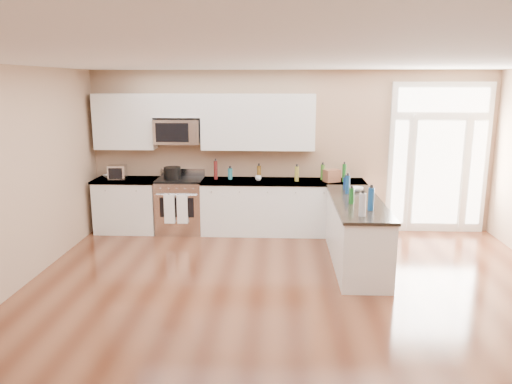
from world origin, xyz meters
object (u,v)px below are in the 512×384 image
peninsula_cabinet (356,235)px  stockpot (172,173)px  toaster_oven (118,172)px  kitchen_range (181,205)px

peninsula_cabinet → stockpot: 3.35m
peninsula_cabinet → toaster_oven: toaster_oven is taller
kitchen_range → stockpot: stockpot is taller
kitchen_range → toaster_oven: (-1.08, -0.05, 0.59)m
stockpot → toaster_oven: toaster_oven is taller
stockpot → toaster_oven: (-0.96, -0.01, 0.00)m
kitchen_range → toaster_oven: 1.23m
peninsula_cabinet → kitchen_range: size_ratio=2.15×
stockpot → peninsula_cabinet: bearing=-25.5°
kitchen_range → toaster_oven: bearing=-177.5°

